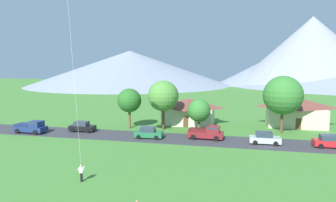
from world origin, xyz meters
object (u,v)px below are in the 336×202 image
object	(u,v)px
house_left_center	(296,111)
parked_car_black_east_end	(82,127)
tree_center	(163,96)
parked_car_red_west_end	(330,142)
parked_car_silver_mid_east	(265,138)
tree_left_of_center	(129,101)
pickup_truck_navy_east_side	(31,127)
parked_car_green_mid_west	(149,133)
tree_right_of_center	(199,111)
tree_near_left	(283,95)
house_leftmost	(189,111)
pickup_truck_maroon_west_side	(207,132)

from	to	relation	value
house_left_center	parked_car_black_east_end	bearing A→B (deg)	-160.05
tree_center	parked_car_red_west_end	distance (m)	25.77
parked_car_silver_mid_east	parked_car_red_west_end	bearing A→B (deg)	0.57
tree_left_of_center	pickup_truck_navy_east_side	bearing A→B (deg)	-152.55
tree_center	parked_car_red_west_end	world-z (taller)	tree_center
parked_car_green_mid_west	parked_car_silver_mid_east	xyz separation A→B (m)	(16.83, 0.45, 0.00)
parked_car_red_west_end	parked_car_green_mid_west	size ratio (longest dim) A/B	0.99
house_left_center	parked_car_silver_mid_east	size ratio (longest dim) A/B	2.49
parked_car_red_west_end	pickup_truck_navy_east_side	xyz separation A→B (m)	(-44.78, -1.49, 0.19)
house_left_center	tree_center	bearing A→B (deg)	-160.63
tree_right_of_center	parked_car_red_west_end	world-z (taller)	tree_right_of_center
pickup_truck_navy_east_side	parked_car_silver_mid_east	bearing A→B (deg)	2.21
house_left_center	tree_near_left	distance (m)	8.11
house_leftmost	parked_car_silver_mid_east	bearing A→B (deg)	-44.06
tree_near_left	pickup_truck_maroon_west_side	size ratio (longest dim) A/B	1.77
tree_near_left	tree_right_of_center	bearing A→B (deg)	-170.85
house_leftmost	tree_center	world-z (taller)	tree_center
tree_right_of_center	parked_car_silver_mid_east	xyz separation A→B (m)	(9.93, -5.55, -2.76)
tree_right_of_center	pickup_truck_maroon_west_side	distance (m)	5.52
parked_car_red_west_end	tree_center	bearing A→B (deg)	165.85
pickup_truck_maroon_west_side	tree_near_left	bearing A→B (deg)	30.26
tree_near_left	tree_right_of_center	distance (m)	13.63
tree_center	parked_car_silver_mid_east	size ratio (longest dim) A/B	2.00
house_left_center	tree_near_left	world-z (taller)	tree_near_left
parked_car_green_mid_west	parked_car_black_east_end	xyz separation A→B (m)	(-12.05, 1.84, 0.00)
parked_car_black_east_end	tree_right_of_center	bearing A→B (deg)	12.37
house_left_center	parked_car_red_west_end	size ratio (longest dim) A/B	2.47
tree_right_of_center	parked_car_black_east_end	size ratio (longest dim) A/B	1.29
tree_center	house_left_center	bearing A→B (deg)	19.37
tree_near_left	tree_right_of_center	world-z (taller)	tree_near_left
tree_center	parked_car_black_east_end	distance (m)	14.48
tree_center	parked_car_green_mid_west	size ratio (longest dim) A/B	1.98
tree_center	tree_right_of_center	distance (m)	6.66
parked_car_red_west_end	pickup_truck_maroon_west_side	world-z (taller)	pickup_truck_maroon_west_side
tree_near_left	tree_right_of_center	size ratio (longest dim) A/B	1.69
tree_near_left	parked_car_green_mid_west	xyz separation A→B (m)	(-20.11, -8.13, -5.37)
tree_right_of_center	parked_car_red_west_end	bearing A→B (deg)	-16.66
house_left_center	tree_right_of_center	xyz separation A→B (m)	(-16.45, -8.70, 0.88)
house_leftmost	parked_car_silver_mid_east	size ratio (longest dim) A/B	2.36
parked_car_red_west_end	pickup_truck_maroon_west_side	xyz separation A→B (m)	(-16.55, 0.89, 0.19)
parked_car_red_west_end	parked_car_silver_mid_east	xyz separation A→B (m)	(-8.35, -0.08, 0.00)
tree_near_left	parked_car_black_east_end	xyz separation A→B (m)	(-32.16, -6.28, -5.37)
tree_near_left	parked_car_green_mid_west	world-z (taller)	tree_near_left
parked_car_black_east_end	pickup_truck_navy_east_side	distance (m)	8.05
house_left_center	parked_car_red_west_end	distance (m)	14.40
tree_right_of_center	parked_car_green_mid_west	bearing A→B (deg)	-139.00
tree_near_left	pickup_truck_navy_east_side	distance (m)	41.07
tree_left_of_center	tree_center	distance (m)	6.11
tree_near_left	pickup_truck_navy_east_side	xyz separation A→B (m)	(-39.71, -9.09, -5.18)
tree_near_left	parked_car_red_west_end	bearing A→B (deg)	-56.29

